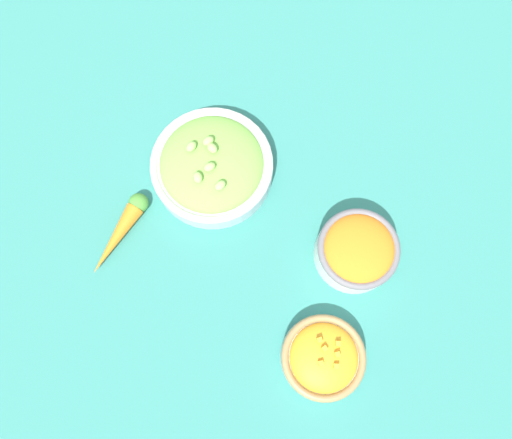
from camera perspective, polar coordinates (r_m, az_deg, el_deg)
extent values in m
plane|color=#337F75|center=(0.87, 0.00, -0.51)|extent=(3.00, 3.00, 0.00)
cylinder|color=#B2C1CC|center=(0.88, -4.98, 5.87)|extent=(0.21, 0.21, 0.04)
torus|color=silver|center=(0.86, -5.09, 6.35)|extent=(0.21, 0.21, 0.01)
ellipsoid|color=#7ABC4C|center=(0.86, -5.09, 6.35)|extent=(0.18, 0.18, 0.05)
ellipsoid|color=#99D166|center=(0.81, -4.11, 3.91)|extent=(0.02, 0.02, 0.01)
ellipsoid|color=#99D166|center=(0.82, -5.33, 6.00)|extent=(0.02, 0.02, 0.01)
ellipsoid|color=#99D166|center=(0.84, -7.41, 8.27)|extent=(0.02, 0.02, 0.01)
ellipsoid|color=#99D166|center=(0.83, -5.03, 8.13)|extent=(0.02, 0.02, 0.01)
ellipsoid|color=#99D166|center=(0.82, -6.67, 4.81)|extent=(0.02, 0.02, 0.01)
ellipsoid|color=#99D166|center=(0.84, -5.49, 8.93)|extent=(0.02, 0.02, 0.01)
cylinder|color=silver|center=(0.84, 11.32, -3.63)|extent=(0.13, 0.13, 0.05)
torus|color=slate|center=(0.82, 11.68, -3.26)|extent=(0.13, 0.13, 0.01)
ellipsoid|color=orange|center=(0.82, 11.68, -3.26)|extent=(0.12, 0.12, 0.04)
cylinder|color=#B2C1CC|center=(0.83, 7.61, -15.35)|extent=(0.13, 0.13, 0.03)
torus|color=#997A4C|center=(0.81, 7.75, -15.36)|extent=(0.13, 0.13, 0.01)
ellipsoid|color=orange|center=(0.81, 7.75, -15.36)|extent=(0.11, 0.11, 0.04)
cube|color=#F4A828|center=(0.80, 9.16, -16.23)|extent=(0.01, 0.01, 0.01)
cube|color=#F4A828|center=(0.79, 7.27, -13.50)|extent=(0.01, 0.01, 0.01)
cube|color=#F4A828|center=(0.80, 9.27, -14.97)|extent=(0.01, 0.01, 0.01)
cube|color=#F4A828|center=(0.80, 9.34, -13.83)|extent=(0.01, 0.01, 0.01)
cube|color=#F4A828|center=(0.79, 7.42, -15.99)|extent=(0.01, 0.01, 0.01)
cube|color=#F4A828|center=(0.79, 7.84, -14.41)|extent=(0.01, 0.01, 0.01)
cone|color=orange|center=(0.88, -15.83, -2.26)|extent=(0.04, 0.13, 0.03)
sphere|color=#4C9338|center=(0.88, -13.27, 1.85)|extent=(0.03, 0.03, 0.03)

